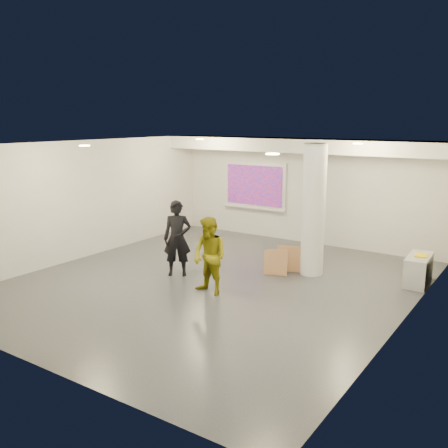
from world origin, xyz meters
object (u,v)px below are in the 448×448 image
Objects in this scene: column at (314,210)px; credenza at (418,270)px; woman at (177,238)px; man at (210,256)px; projection_screen at (255,186)px.

column is 2.76× the size of credenza.
credenza is at bearing 15.67° from column.
column is at bearing 2.83° from woman.
column is 3.15m from woman.
man reaches higher than credenza.
projection_screen reaches higher than man.
credenza is 5.34m from woman.
man is at bearing -141.54° from credenza.
man is (1.93, -5.07, -0.73)m from projection_screen.
credenza is (2.22, 0.62, -1.18)m from column.
woman is (-4.73, -2.41, 0.55)m from credenza.
column is 4.08m from projection_screen.
column is 1.43× the size of projection_screen.
credenza is 0.68× the size of man.
woman is at bearing -144.54° from column.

